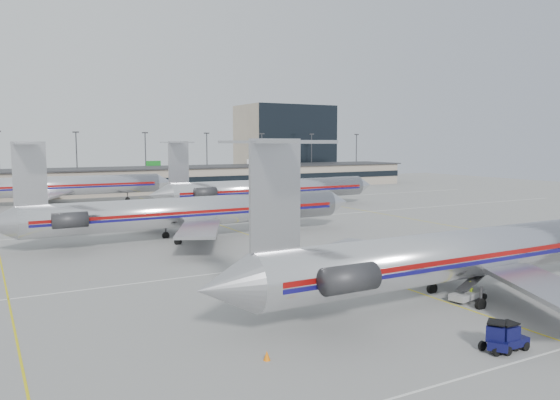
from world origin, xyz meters
TOP-DOWN VIEW (x-y plane):
  - ground at (0.00, 0.00)m, footprint 260.00×260.00m
  - apron_markings at (0.00, 10.00)m, footprint 160.00×0.15m
  - terminal at (0.00, 97.97)m, footprint 162.00×17.00m
  - light_mast_row at (0.00, 112.00)m, footprint 163.60×0.40m
  - distant_building at (62.00, 128.00)m, footprint 30.00×20.00m
  - jet_foreground at (3.04, -7.54)m, footprint 48.91×28.80m
  - jet_second_row at (-8.49, 28.58)m, footprint 48.39×28.49m
  - jet_third_row at (15.70, 52.35)m, footprint 46.73×28.75m
  - jet_back_row at (-18.91, 79.30)m, footprint 47.91×29.47m
  - tug_left at (-4.89, -16.34)m, footprint 2.53×2.23m
  - tug_center at (-4.26, -16.62)m, footprint 2.22×1.17m
  - belt_loader at (1.98, -7.95)m, footprint 4.27×1.93m
  - ramp_worker_near at (2.16, -8.02)m, footprint 0.66×0.61m
  - cone_left at (-17.62, -10.87)m, footprint 0.49×0.49m

SIDE VIEW (x-z plane):
  - ground at x=0.00m, z-range 0.00..0.00m
  - apron_markings at x=0.00m, z-range 0.00..0.02m
  - cone_left at x=-17.62m, z-range 0.00..0.56m
  - belt_loader at x=1.98m, z-range -0.51..1.69m
  - ramp_worker_near at x=2.16m, z-range 0.00..1.52m
  - tug_center at x=-4.26m, z-range -0.08..1.70m
  - tug_left at x=-4.89m, z-range -0.08..1.78m
  - terminal at x=0.00m, z-range 0.03..6.28m
  - jet_second_row at x=-8.49m, z-range -2.66..10.01m
  - jet_third_row at x=15.70m, z-range -2.68..10.10m
  - jet_foreground at x=3.04m, z-range -2.69..10.12m
  - jet_back_row at x=-18.91m, z-range -2.75..10.35m
  - light_mast_row at x=0.00m, z-range 0.94..16.22m
  - distant_building at x=62.00m, z-range 0.00..25.00m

